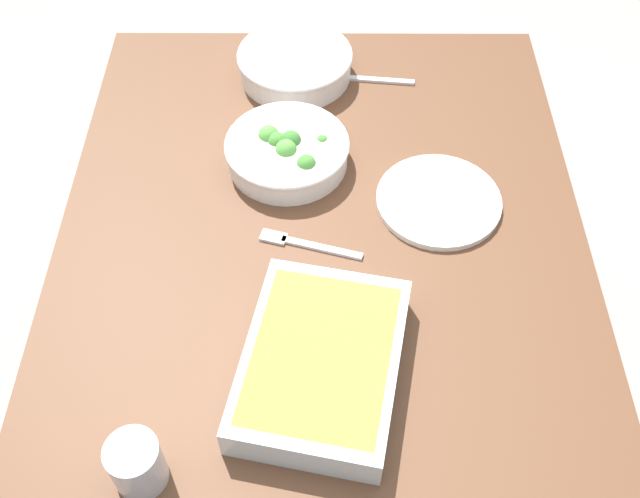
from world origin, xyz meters
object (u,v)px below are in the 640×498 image
object	(u,v)px
stew_bowl	(294,63)
side_plate	(437,201)
baking_dish	(321,362)
broccoli_bowl	(286,151)
fork_on_table	(301,244)
spoon_by_stew	(358,78)
drink_cup	(135,465)

from	to	relation	value
stew_bowl	side_plate	world-z (taller)	stew_bowl
baking_dish	side_plate	size ratio (longest dim) A/B	1.53
broccoli_bowl	baking_dish	world-z (taller)	broccoli_bowl
baking_dish	side_plate	distance (m)	0.40
stew_bowl	fork_on_table	distance (m)	0.45
side_plate	fork_on_table	bearing A→B (deg)	111.95
side_plate	spoon_by_stew	bearing A→B (deg)	21.07
stew_bowl	fork_on_table	xyz separation A→B (m)	(-0.45, -0.02, -0.03)
baking_dish	side_plate	xyz separation A→B (m)	(0.34, -0.20, -0.03)
drink_cup	fork_on_table	world-z (taller)	drink_cup
stew_bowl	broccoli_bowl	world-z (taller)	broccoli_bowl
broccoli_bowl	drink_cup	distance (m)	0.62
drink_cup	stew_bowl	bearing A→B (deg)	-12.31
baking_dish	spoon_by_stew	size ratio (longest dim) A/B	1.92
broccoli_bowl	spoon_by_stew	world-z (taller)	broccoli_bowl
drink_cup	baking_dish	bearing A→B (deg)	-57.28
baking_dish	fork_on_table	size ratio (longest dim) A/B	1.92
baking_dish	drink_cup	distance (m)	0.29
spoon_by_stew	fork_on_table	size ratio (longest dim) A/B	1.00
stew_bowl	spoon_by_stew	world-z (taller)	stew_bowl
baking_dish	stew_bowl	bearing A→B (deg)	4.82
fork_on_table	broccoli_bowl	bearing A→B (deg)	9.28
drink_cup	spoon_by_stew	xyz separation A→B (m)	(0.83, -0.32, -0.03)
side_plate	fork_on_table	xyz separation A→B (m)	(-0.10, 0.24, -0.00)
stew_bowl	baking_dish	world-z (taller)	same
drink_cup	fork_on_table	distance (m)	0.45
drink_cup	broccoli_bowl	bearing A→B (deg)	-16.56
broccoli_bowl	side_plate	distance (m)	0.29
stew_bowl	fork_on_table	size ratio (longest dim) A/B	1.33
spoon_by_stew	fork_on_table	bearing A→B (deg)	166.19
broccoli_bowl	fork_on_table	bearing A→B (deg)	-170.72
fork_on_table	spoon_by_stew	bearing A→B (deg)	-13.81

